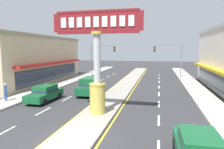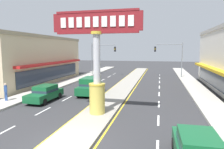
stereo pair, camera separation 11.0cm
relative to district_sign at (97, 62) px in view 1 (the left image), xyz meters
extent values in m
plane|color=#303033|center=(0.00, -4.92, -4.09)|extent=(160.00, 160.00, 0.00)
cube|color=gray|center=(0.00, 13.08, -4.02)|extent=(2.60, 52.00, 0.14)
cube|color=#ADA89E|center=(-9.13, 11.08, -4.00)|extent=(2.47, 60.00, 0.18)
cube|color=#ADA89E|center=(9.13, 11.08, -4.00)|extent=(2.47, 60.00, 0.18)
cube|color=silver|center=(-4.60, -4.52, -4.08)|extent=(0.14, 2.20, 0.01)
cube|color=silver|center=(-4.60, -0.12, -4.08)|extent=(0.14, 2.20, 0.01)
cube|color=silver|center=(-4.60, 4.28, -4.08)|extent=(0.14, 2.20, 0.01)
cube|color=silver|center=(-4.60, 8.68, -4.08)|extent=(0.14, 2.20, 0.01)
cube|color=silver|center=(-4.60, 13.08, -4.08)|extent=(0.14, 2.20, 0.01)
cube|color=silver|center=(-4.60, 17.48, -4.08)|extent=(0.14, 2.20, 0.01)
cube|color=silver|center=(-4.60, 21.88, -4.08)|extent=(0.14, 2.20, 0.01)
cube|color=silver|center=(-4.60, 26.28, -4.08)|extent=(0.14, 2.20, 0.01)
cube|color=silver|center=(4.60, -0.12, -4.08)|extent=(0.14, 2.20, 0.01)
cube|color=silver|center=(4.60, 4.28, -4.08)|extent=(0.14, 2.20, 0.01)
cube|color=silver|center=(4.60, 8.68, -4.08)|extent=(0.14, 2.20, 0.01)
cube|color=silver|center=(4.60, 13.08, -4.08)|extent=(0.14, 2.20, 0.01)
cube|color=silver|center=(4.60, 17.48, -4.08)|extent=(0.14, 2.20, 0.01)
cube|color=silver|center=(4.60, 21.88, -4.08)|extent=(0.14, 2.20, 0.01)
cube|color=silver|center=(4.60, 26.28, -4.08)|extent=(0.14, 2.20, 0.01)
cube|color=yellow|center=(-1.48, 13.08, -4.08)|extent=(0.12, 52.00, 0.01)
cube|color=yellow|center=(1.48, 13.08, -4.08)|extent=(0.12, 52.00, 0.01)
cylinder|color=gold|center=(0.00, 0.00, -2.85)|extent=(1.18, 1.18, 2.20)
cylinder|color=gold|center=(0.00, 0.00, -1.69)|extent=(1.24, 1.24, 0.12)
cylinder|color=#B7B7BC|center=(0.00, 0.00, 0.24)|extent=(0.53, 0.53, 3.99)
cylinder|color=gold|center=(0.00, 0.00, 2.14)|extent=(0.85, 0.85, 0.20)
cube|color=maroon|center=(0.00, 0.00, 2.91)|extent=(6.76, 0.24, 1.35)
cube|color=maroon|center=(0.00, 0.00, 3.67)|extent=(6.22, 0.29, 0.16)
cube|color=maroon|center=(0.00, 0.00, 2.16)|extent=(6.22, 0.29, 0.16)
cube|color=white|center=(-2.55, -0.15, 2.91)|extent=(0.41, 0.06, 0.74)
cube|color=white|center=(-1.92, -0.15, 2.91)|extent=(0.41, 0.06, 0.74)
cube|color=white|center=(-1.28, -0.15, 2.91)|extent=(0.41, 0.06, 0.74)
cube|color=white|center=(-0.64, -0.15, 2.91)|extent=(0.41, 0.06, 0.74)
cube|color=white|center=(0.00, -0.15, 2.91)|extent=(0.41, 0.06, 0.74)
cube|color=white|center=(0.64, -0.15, 2.91)|extent=(0.41, 0.06, 0.74)
cube|color=white|center=(1.28, -0.15, 2.91)|extent=(0.41, 0.06, 0.74)
cube|color=white|center=(1.92, -0.15, 2.91)|extent=(0.41, 0.06, 0.74)
cube|color=white|center=(2.55, -0.15, 2.91)|extent=(0.41, 0.06, 0.74)
cube|color=beige|center=(-15.82, 12.80, -0.81)|extent=(9.63, 19.79, 6.56)
cube|color=#9C8D6E|center=(-15.82, 12.80, 2.70)|extent=(9.82, 20.18, 0.45)
cube|color=#B21E1E|center=(-10.55, 12.80, -1.04)|extent=(0.90, 16.82, 0.30)
cube|color=#283342|center=(-10.96, 12.80, -2.59)|extent=(0.08, 16.23, 2.00)
cube|color=gold|center=(10.62, 12.70, -1.37)|extent=(0.90, 16.66, 0.30)
cube|color=#283342|center=(11.03, 12.70, -2.59)|extent=(0.08, 16.07, 2.00)
cylinder|color=slate|center=(-8.30, 22.91, -0.99)|extent=(0.16, 0.16, 6.20)
cylinder|color=slate|center=(-5.99, 22.91, 1.81)|extent=(4.62, 0.12, 0.12)
cube|color=black|center=(-3.68, 22.75, 1.00)|extent=(0.32, 0.24, 0.92)
sphere|color=black|center=(-3.68, 22.61, 1.30)|extent=(0.17, 0.17, 0.17)
sphere|color=yellow|center=(-3.68, 22.61, 1.00)|extent=(0.17, 0.17, 0.17)
sphere|color=black|center=(-3.68, 22.61, 0.70)|extent=(0.17, 0.17, 0.17)
cylinder|color=slate|center=(8.30, 22.67, -0.99)|extent=(0.16, 0.16, 6.20)
cylinder|color=slate|center=(5.99, 22.67, 1.81)|extent=(4.62, 0.12, 0.12)
cube|color=black|center=(3.68, 22.51, 1.00)|extent=(0.32, 0.24, 0.92)
sphere|color=black|center=(3.68, 22.37, 1.30)|extent=(0.17, 0.17, 0.17)
sphere|color=yellow|center=(3.68, 22.37, 1.00)|extent=(0.17, 0.17, 0.17)
sphere|color=black|center=(3.68, 22.37, 0.70)|extent=(0.17, 0.17, 0.17)
cube|color=#14562D|center=(6.25, -5.83, -2.86)|extent=(1.60, 2.18, 0.60)
cube|color=#283342|center=(6.25, -5.83, -3.04)|extent=(1.63, 2.21, 0.24)
cylinder|color=black|center=(5.41, -4.35, -3.78)|extent=(0.23, 0.62, 0.62)
cylinder|color=black|center=(7.03, -4.31, -3.78)|extent=(0.23, 0.62, 0.62)
cube|color=#14562D|center=(-6.25, 2.82, -3.49)|extent=(1.85, 4.34, 0.66)
cube|color=#14562D|center=(-6.24, 2.99, -2.86)|extent=(1.59, 2.18, 0.60)
cube|color=#283342|center=(-6.24, 2.99, -3.04)|extent=(1.63, 2.20, 0.24)
cylinder|color=black|center=(-5.47, 1.47, -3.78)|extent=(0.23, 0.62, 0.62)
cylinder|color=black|center=(-7.09, 1.50, -3.78)|extent=(0.23, 0.62, 0.62)
cylinder|color=black|center=(-5.41, 4.14, -3.78)|extent=(0.23, 0.62, 0.62)
cylinder|color=black|center=(-7.03, 4.17, -3.78)|extent=(0.23, 0.62, 0.62)
cube|color=#14562D|center=(-2.95, 6.63, -3.39)|extent=(2.08, 4.67, 0.80)
cube|color=#14562D|center=(-2.96, 6.82, -2.59)|extent=(1.78, 2.92, 0.80)
cube|color=#283342|center=(-2.96, 6.82, -2.87)|extent=(1.82, 2.95, 0.24)
cylinder|color=black|center=(-2.02, 5.24, -3.75)|extent=(0.25, 0.69, 0.68)
cylinder|color=black|center=(-3.77, 5.17, -3.75)|extent=(0.25, 0.69, 0.68)
cylinder|color=black|center=(-2.13, 8.09, -3.75)|extent=(0.25, 0.69, 0.68)
cylinder|color=black|center=(-3.88, 8.02, -3.75)|extent=(0.25, 0.69, 0.68)
cylinder|color=#2D4C8C|center=(-9.61, 1.52, -3.50)|extent=(0.14, 0.14, 0.81)
cylinder|color=#2D4C8C|center=(-9.47, 1.52, -3.50)|extent=(0.14, 0.14, 0.81)
cube|color=#2D4C8C|center=(-9.54, 1.52, -2.77)|extent=(0.40, 0.45, 0.65)
sphere|color=beige|center=(-9.54, 1.52, -2.34)|extent=(0.22, 0.22, 0.22)
camera|label=1|loc=(4.49, -14.42, 0.91)|focal=32.39mm
camera|label=2|loc=(4.60, -14.39, 0.91)|focal=32.39mm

